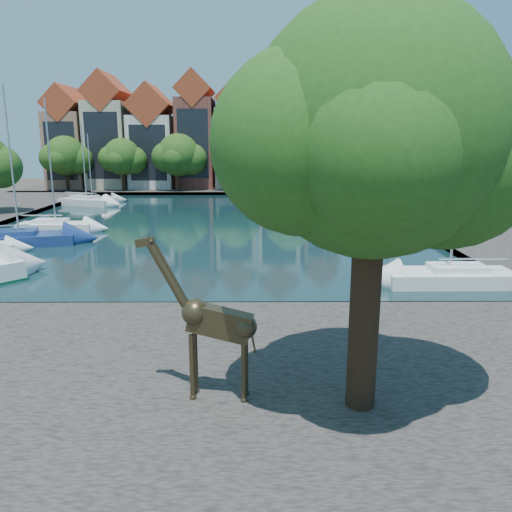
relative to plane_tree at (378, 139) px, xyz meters
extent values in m
plane|color=#38332B|center=(-7.62, 9.01, -7.67)|extent=(160.00, 160.00, 0.00)
cube|color=black|center=(-7.62, 33.01, -7.63)|extent=(38.00, 50.00, 0.08)
cube|color=#48433E|center=(-7.62, 2.01, -7.42)|extent=(50.00, 14.00, 0.50)
cube|color=#48433E|center=(-7.62, 65.01, -7.42)|extent=(60.00, 16.00, 0.50)
cube|color=#48433E|center=(17.38, 33.01, -7.42)|extent=(14.00, 52.00, 0.50)
cylinder|color=#332114|center=(-0.12, 0.01, -4.42)|extent=(0.80, 0.80, 5.50)
sphere|color=#214915|center=(-0.12, 0.01, 0.25)|extent=(6.40, 6.40, 6.40)
sphere|color=#214915|center=(1.80, 0.31, -0.39)|extent=(4.80, 4.80, 4.80)
sphere|color=#214915|center=(-1.88, -0.39, -0.07)|extent=(4.48, 4.48, 4.48)
cube|color=#90674E|center=(-30.62, 65.01, -1.67)|extent=(5.39, 9.00, 11.00)
cube|color=#A04420|center=(-30.62, 65.01, 5.04)|extent=(5.44, 9.18, 5.44)
cube|color=black|center=(-30.62, 60.53, -1.67)|extent=(4.40, 0.05, 8.25)
cube|color=#B6AC8C|center=(-24.62, 65.01, -0.92)|extent=(5.88, 9.00, 12.50)
cube|color=#A04420|center=(-24.62, 65.01, 6.65)|extent=(5.94, 9.18, 5.94)
cube|color=black|center=(-24.62, 60.53, -0.92)|extent=(4.80, 0.05, 9.38)
cube|color=silver|center=(-18.12, 65.01, -1.92)|extent=(6.37, 9.00, 10.50)
cube|color=#A04420|center=(-18.12, 65.01, 4.76)|extent=(6.43, 9.18, 6.43)
cube|color=black|center=(-18.12, 60.53, -1.92)|extent=(5.20, 0.05, 7.88)
cube|color=brown|center=(-11.62, 65.01, -0.67)|extent=(5.39, 9.00, 13.00)
cube|color=#A04420|center=(-11.62, 65.01, 7.04)|extent=(5.44, 9.18, 5.44)
cube|color=black|center=(-11.62, 60.53, -0.67)|extent=(4.40, 0.05, 9.75)
cube|color=tan|center=(-5.62, 65.01, -1.42)|extent=(5.88, 9.00, 11.50)
cube|color=#A04420|center=(-5.62, 65.01, 5.65)|extent=(5.94, 9.18, 5.94)
cube|color=black|center=(-5.62, 60.53, -1.42)|extent=(4.80, 0.05, 8.62)
cube|color=beige|center=(0.88, 65.01, -1.17)|extent=(6.37, 9.00, 12.00)
cube|color=#A04420|center=(0.88, 65.01, 6.26)|extent=(6.43, 9.18, 6.43)
cube|color=black|center=(0.88, 60.53, -1.17)|extent=(5.20, 0.05, 9.00)
cube|color=brown|center=(7.38, 65.01, -1.92)|extent=(5.39, 9.00, 10.50)
cube|color=#A04420|center=(7.38, 65.01, 4.54)|extent=(5.44, 9.18, 5.44)
cube|color=black|center=(7.38, 60.53, -1.92)|extent=(4.40, 0.05, 7.88)
cylinder|color=#332114|center=(-29.62, 59.51, -5.57)|extent=(0.50, 0.50, 3.20)
sphere|color=#163B11|center=(-29.62, 59.51, -2.29)|extent=(5.60, 5.60, 5.60)
sphere|color=#163B11|center=(-27.94, 59.81, -2.85)|extent=(4.20, 4.20, 4.20)
sphere|color=#163B11|center=(-31.16, 59.11, -2.57)|extent=(3.92, 3.92, 3.92)
cylinder|color=#332114|center=(-21.62, 59.51, -5.57)|extent=(0.50, 0.50, 3.20)
sphere|color=#163B11|center=(-21.62, 59.51, -2.41)|extent=(5.20, 5.20, 5.20)
sphere|color=#163B11|center=(-20.06, 59.81, -2.93)|extent=(3.90, 3.90, 3.90)
sphere|color=#163B11|center=(-23.05, 59.11, -2.67)|extent=(3.64, 3.64, 3.64)
cylinder|color=#332114|center=(-13.62, 59.51, -5.57)|extent=(0.50, 0.50, 3.20)
sphere|color=#163B11|center=(-13.62, 59.51, -2.17)|extent=(6.00, 6.00, 6.00)
sphere|color=#163B11|center=(-11.82, 59.81, -2.77)|extent=(4.50, 4.50, 4.50)
sphere|color=#163B11|center=(-15.27, 59.11, -2.47)|extent=(4.20, 4.20, 4.20)
cylinder|color=#332114|center=(-5.62, 59.51, -5.57)|extent=(0.50, 0.50, 3.20)
sphere|color=#163B11|center=(-5.62, 59.51, -2.35)|extent=(5.40, 5.40, 5.40)
sphere|color=#163B11|center=(-4.00, 59.81, -2.89)|extent=(4.05, 4.05, 4.05)
sphere|color=#163B11|center=(-7.10, 59.11, -2.62)|extent=(3.78, 3.78, 3.78)
cylinder|color=#332114|center=(2.38, 59.51, -5.57)|extent=(0.50, 0.50, 3.20)
sphere|color=#163B11|center=(2.38, 59.51, -2.23)|extent=(5.80, 5.80, 5.80)
sphere|color=#163B11|center=(4.12, 59.81, -2.81)|extent=(4.35, 4.35, 4.35)
sphere|color=#163B11|center=(0.79, 59.11, -2.52)|extent=(4.06, 4.06, 4.06)
cylinder|color=#332114|center=(10.38, 59.51, -5.57)|extent=(0.50, 0.50, 3.20)
sphere|color=#163B11|center=(10.38, 59.51, -2.41)|extent=(5.20, 5.20, 5.20)
sphere|color=#163B11|center=(11.94, 59.81, -2.93)|extent=(3.90, 3.90, 3.90)
sphere|color=#163B11|center=(8.95, 59.11, -2.67)|extent=(3.64, 3.64, 3.64)
sphere|color=#163B11|center=(-27.94, 37.31, -2.65)|extent=(4.20, 4.20, 4.20)
cylinder|color=#3A2F1D|center=(-4.78, 0.35, -6.21)|extent=(0.15, 0.15, 1.92)
cylinder|color=#3A2F1D|center=(-4.74, 0.75, -6.21)|extent=(0.15, 0.15, 1.92)
cylinder|color=#3A2F1D|center=(-3.33, 0.18, -6.21)|extent=(0.15, 0.15, 1.92)
cylinder|color=#3A2F1D|center=(-3.29, 0.58, -6.21)|extent=(0.15, 0.15, 1.92)
cube|color=#3A2F1D|center=(-3.99, 0.46, -4.93)|extent=(1.90, 0.71, 1.12)
cylinder|color=#3A2F1D|center=(-5.34, 0.62, -3.69)|extent=(1.25, 0.41, 1.98)
cube|color=#3A2F1D|center=(-6.00, 0.69, -2.71)|extent=(0.55, 0.22, 0.30)
cube|color=navy|center=(-20.22, 23.49, -7.08)|extent=(8.14, 4.39, 1.02)
cube|color=navy|center=(-20.22, 23.49, -6.74)|extent=(3.72, 2.61, 0.57)
cylinder|color=#B2B2B7|center=(-20.22, 23.49, -1.55)|extent=(0.14, 0.14, 10.50)
cube|color=white|center=(-19.62, 28.90, -7.11)|extent=(6.12, 2.25, 0.97)
cube|color=white|center=(-19.62, 28.90, -6.78)|extent=(2.69, 1.54, 0.54)
cylinder|color=#B2B2B7|center=(-19.62, 28.90, -1.82)|extent=(0.13, 0.13, 10.03)
cube|color=silver|center=(-22.62, 46.15, -7.09)|extent=(6.97, 4.47, 1.00)
cube|color=silver|center=(-22.62, 46.15, -6.76)|extent=(3.26, 2.52, 0.56)
cylinder|color=#B2B2B7|center=(-22.62, 46.15, -2.52)|extent=(0.13, 0.13, 8.59)
cube|color=silver|center=(-22.62, 48.17, -7.18)|extent=(6.10, 4.09, 0.82)
cube|color=silver|center=(-22.62, 48.17, -6.90)|extent=(2.87, 2.28, 0.46)
cylinder|color=#B2B2B7|center=(-22.62, 48.17, -3.16)|extent=(0.11, 0.11, 7.58)
cube|color=white|center=(7.38, 13.01, -7.10)|extent=(6.71, 2.39, 0.99)
cube|color=white|center=(7.38, 13.01, -6.77)|extent=(2.94, 1.66, 0.55)
cylinder|color=#B2B2B7|center=(7.38, 13.01, -1.81)|extent=(0.13, 0.13, 10.02)
cube|color=navy|center=(7.38, 25.13, -7.15)|extent=(7.46, 4.35, 0.89)
cube|color=navy|center=(7.38, 25.13, -6.85)|extent=(3.45, 2.53, 0.49)
cylinder|color=#B2B2B7|center=(7.38, 25.13, -1.53)|extent=(0.12, 0.12, 10.75)
cube|color=silver|center=(4.38, 37.52, -7.17)|extent=(5.52, 3.20, 0.84)
cube|color=silver|center=(4.38, 37.52, -6.89)|extent=(2.55, 1.86, 0.46)
cylinder|color=#B2B2B7|center=(4.38, 37.52, -2.93)|extent=(0.11, 0.11, 8.02)
cube|color=silver|center=(7.38, 52.28, -7.15)|extent=(4.76, 3.12, 0.88)
cube|color=silver|center=(7.38, 52.28, -6.86)|extent=(2.24, 1.75, 0.49)
cylinder|color=#B2B2B7|center=(7.38, 52.28, -3.27)|extent=(0.12, 0.12, 7.27)
camera|label=1|loc=(-3.08, -12.51, 0.00)|focal=35.00mm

